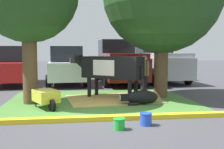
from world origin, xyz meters
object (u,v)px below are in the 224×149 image
Objects in this scene: calf_lying at (141,97)px; wheelbarrow at (46,96)px; bucket_blue at (146,119)px; sedan_blue at (12,66)px; hatchback_white at (67,66)px; bucket_green at (119,124)px; pickup_truck_maroon at (119,63)px; cow_holstein at (110,68)px; person_handler at (144,75)px; pickup_truck_black at (158,62)px.

calf_lying is 3.06m from wheelbarrow.
wheelbarrow is 5.07× the size of bucket_blue.
sedan_blue is 1.00× the size of hatchback_white.
pickup_truck_maroon reaches higher than bucket_green.
calf_lying is at bearing 78.67° from bucket_blue.
calf_lying is at bearing -66.63° from hatchback_white.
bucket_green is 0.05× the size of pickup_truck_maroon.
bucket_green is at bearing -113.57° from calf_lying.
cow_holstein is 0.60× the size of sedan_blue.
wheelbarrow is at bearing -94.08° from hatchback_white.
wheelbarrow reaches higher than calf_lying.
pickup_truck_black is (2.19, 5.15, 0.25)m from person_handler.
sedan_blue is at bearing 133.28° from cow_holstein.
wheelbarrow is at bearing 139.14° from bucket_blue.
hatchback_white reaches higher than wheelbarrow.
hatchback_white is at bearing 99.24° from bucket_green.
cow_holstein is 2.02× the size of calf_lying.
cow_holstein is at bearing 34.91° from wheelbarrow.
hatchback_white is at bearing -172.99° from pickup_truck_black.
pickup_truck_black reaches higher than hatchback_white.
hatchback_white is 5.33m from pickup_truck_black.
calf_lying is at bearing 66.43° from bucket_green.
wheelbarrow is 6.29m from hatchback_white.
sedan_blue is (-4.97, 8.58, 0.83)m from bucket_blue.
pickup_truck_black is (5.73, 6.90, 0.73)m from wheelbarrow.
cow_holstein is 3.87m from bucket_blue.
person_handler reaches higher than bucket_blue.
bucket_green is (1.87, -2.48, -0.25)m from wheelbarrow.
cow_holstein is 1.80m from calf_lying.
person_handler is at bearing -55.50° from hatchback_white.
wheelbarrow is 0.28× the size of pickup_truck_maroon.
bucket_blue is at bearing -83.90° from cow_holstein.
cow_holstein is at bearing -170.28° from person_handler.
bucket_blue is 0.06× the size of pickup_truck_maroon.
bucket_green is 10.19m from pickup_truck_black.
pickup_truck_black is (3.57, 5.39, -0.04)m from cow_holstein.
cow_holstein reaches higher than wheelbarrow.
wheelbarrow is at bearing -129.72° from pickup_truck_black.
cow_holstein is 1.66× the size of person_handler.
pickup_truck_black is (8.15, 0.53, 0.13)m from sedan_blue.
pickup_truck_black is (5.29, 0.65, 0.13)m from hatchback_white.
bucket_green is 8.88m from hatchback_white.
cow_holstein is at bearing -70.13° from hatchback_white.
person_handler reaches higher than calf_lying.
bucket_blue is at bearing -109.21° from pickup_truck_black.
calf_lying is 6.60m from hatchback_white.
calf_lying is 0.85× the size of wheelbarrow.
bucket_blue is (-0.49, -2.44, -0.08)m from calf_lying.
bucket_green is at bearing -99.20° from pickup_truck_maroon.
pickup_truck_maroon is 2.49m from pickup_truck_black.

